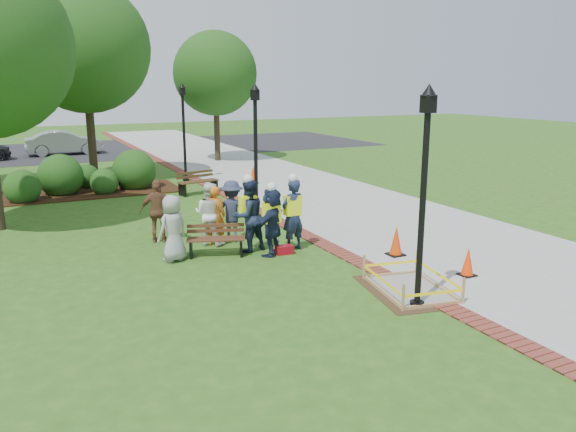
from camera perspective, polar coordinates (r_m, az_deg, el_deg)
name	(u,v)px	position (r m, az deg, el deg)	size (l,w,h in m)	color
ground	(292,271)	(13.14, 0.36, -5.56)	(100.00, 100.00, 0.00)	#285116
sidewalk	(291,185)	(23.99, 0.35, 3.20)	(6.00, 60.00, 0.02)	#9E9E99
brick_edging	(219,191)	(22.75, -7.00, 2.54)	(0.50, 60.00, 0.03)	maroon
mulch_bed	(89,192)	(23.64, -19.58, 2.28)	(7.00, 3.00, 0.05)	#381E0F
parking_lot	(107,149)	(38.75, -17.93, 6.47)	(36.00, 12.00, 0.01)	black
wet_concrete_pad	(411,280)	(12.12, 12.34, -6.38)	(2.10, 2.58, 0.55)	#47331E
bench_near	(216,246)	(14.29, -7.32, -3.06)	(1.52, 0.92, 0.78)	#55321D
bench_far	(198,187)	(22.30, -9.10, 2.94)	(1.69, 0.86, 0.88)	#4F371B
cone_front	(468,262)	(13.30, 17.81, -4.50)	(0.35, 0.35, 0.69)	black
cone_back	(396,241)	(14.38, 10.92, -2.55)	(0.40, 0.40, 0.78)	black
cone_far	(253,175)	(24.33, -3.56, 4.18)	(0.39, 0.39, 0.77)	black
toolbox	(284,250)	(14.35, -0.38, -3.45)	(0.44, 0.24, 0.22)	maroon
lamp_near	(424,182)	(10.75, 13.64, 3.41)	(0.28, 0.28, 4.26)	black
lamp_mid	(256,142)	(17.58, -3.31, 7.55)	(0.28, 0.28, 4.26)	black
lamp_far	(184,125)	(25.12, -10.56, 9.12)	(0.28, 0.28, 4.26)	black
tree_back	(84,48)	(26.30, -20.00, 15.77)	(5.53, 5.53, 8.48)	#3D2D1E
tree_right	(215,74)	(31.49, -7.40, 14.15)	(4.52, 4.52, 6.99)	#3D2D1E
shrub_a	(24,202)	(22.64, -25.24, 1.25)	(1.31, 1.31, 1.31)	#1D4914
shrub_b	(62,195)	(23.63, -21.95, 2.03)	(1.72, 1.72, 1.72)	#1D4914
shrub_c	(105,194)	(23.22, -18.08, 2.16)	(1.09, 1.09, 1.09)	#1D4914
shrub_d	(135,189)	(24.02, -15.25, 2.71)	(1.75, 1.75, 1.75)	#1D4914
shrub_e	(88,188)	(24.77, -19.66, 2.71)	(1.06, 1.06, 1.06)	#1D4914
casual_person_a	(173,228)	(13.91, -11.62, -1.24)	(0.62, 0.52, 1.64)	#9D9D9D
casual_person_b	(215,216)	(15.08, -7.47, 0.02)	(0.60, 0.48, 1.62)	orange
casual_person_c	(209,214)	(15.14, -8.00, 0.21)	(0.64, 0.62, 1.70)	white
casual_person_d	(159,211)	(15.63, -13.02, 0.46)	(0.63, 0.50, 1.72)	brown
casual_person_e	(232,211)	(15.40, -5.70, 0.49)	(0.64, 0.58, 1.69)	#2D334F
hivis_worker_a	(272,219)	(14.10, -1.67, -0.32)	(0.65, 0.63, 1.87)	#181F40
hivis_worker_b	(293,213)	(14.48, 0.47, 0.33)	(0.68, 0.53, 2.02)	#182140
hivis_worker_c	(248,214)	(14.42, -4.06, 0.24)	(0.67, 0.51, 2.02)	#18293F
parked_car_b	(65,155)	(36.73, -21.69, 5.82)	(4.79, 2.08, 1.56)	gray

